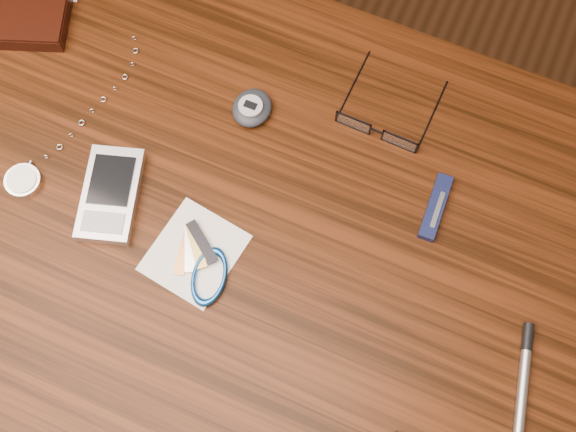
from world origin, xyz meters
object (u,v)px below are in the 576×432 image
at_px(eyeglasses, 378,128).
at_px(silver_pen, 524,377).
at_px(wallet_and_card, 26,16).
at_px(pda_phone, 111,194).
at_px(desk, 262,267).
at_px(pocket_knife, 436,207).
at_px(pedometer, 252,108).
at_px(notepad_keys, 202,264).
at_px(pocket_watch, 27,177).

distance_m(eyeglasses, silver_pen, 0.33).
height_order(wallet_and_card, pda_phone, wallet_and_card).
xyz_separation_m(eyeglasses, pda_phone, (-0.26, -0.21, -0.00)).
height_order(desk, wallet_and_card, wallet_and_card).
distance_m(desk, wallet_and_card, 0.45).
bearing_deg(pocket_knife, pedometer, 172.89).
height_order(pda_phone, pedometer, pedometer).
bearing_deg(wallet_and_card, desk, -21.20).
bearing_deg(pda_phone, notepad_keys, -13.61).
relative_size(wallet_and_card, pedometer, 2.84).
xyz_separation_m(wallet_and_card, pda_phone, (0.22, -0.18, -0.00)).
relative_size(pda_phone, notepad_keys, 1.13).
relative_size(pocket_knife, silver_pen, 0.60).
bearing_deg(pedometer, pda_phone, -121.52).
height_order(pocket_knife, silver_pen, same).
bearing_deg(wallet_and_card, pocket_watch, -59.41).
relative_size(notepad_keys, pocket_knife, 1.37).
relative_size(eyeglasses, pda_phone, 0.86).
bearing_deg(desk, silver_pen, -4.77).
distance_m(pocket_watch, silver_pen, 0.62).
bearing_deg(pda_phone, eyeglasses, 38.72).
height_order(pocket_watch, silver_pen, same).
height_order(eyeglasses, pedometer, eyeglasses).
height_order(wallet_and_card, eyeglasses, same).
relative_size(pocket_watch, silver_pen, 1.82).
bearing_deg(pocket_watch, desk, 7.60).
distance_m(pda_phone, notepad_keys, 0.14).
height_order(wallet_and_card, pedometer, same).
relative_size(pda_phone, pocket_knife, 1.55).
bearing_deg(pocket_watch, wallet_and_card, 120.59).
relative_size(desk, eyeglasses, 8.77).
distance_m(pocket_watch, pda_phone, 0.11).
height_order(eyeglasses, notepad_keys, eyeglasses).
height_order(pedometer, pocket_knife, pedometer).
xyz_separation_m(wallet_and_card, pedometer, (0.33, -0.00, -0.00)).
xyz_separation_m(notepad_keys, pocket_knife, (0.22, 0.17, 0.00)).
bearing_deg(pocket_watch, silver_pen, 1.04).
relative_size(eyeglasses, pocket_watch, 0.44).
bearing_deg(eyeglasses, pedometer, -166.86).
height_order(pocket_watch, pda_phone, pda_phone).
bearing_deg(pocket_watch, pda_phone, 10.63).
relative_size(pedometer, notepad_keys, 0.48).
relative_size(desk, pocket_watch, 3.85).
bearing_deg(notepad_keys, pocket_watch, 176.80).
bearing_deg(pocket_watch, pocket_knife, 19.08).
bearing_deg(desk, pedometer, 117.39).
height_order(eyeglasses, pda_phone, eyeglasses).
bearing_deg(desk, eyeglasses, 68.45).
xyz_separation_m(pedometer, pocket_knife, (0.25, -0.03, -0.00)).
bearing_deg(silver_pen, wallet_and_card, 165.88).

